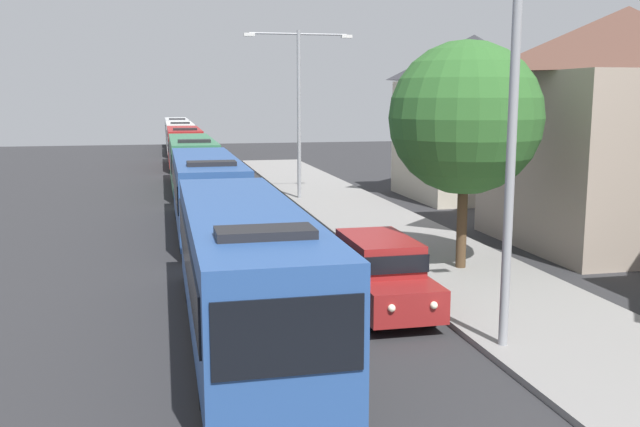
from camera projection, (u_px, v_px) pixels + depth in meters
The scene contains 12 objects.
bus_lead at pixel (244, 266), 15.97m from camera, with size 2.58×11.61×3.21m.
bus_second_in_line at pixel (206, 191), 28.95m from camera, with size 2.58×11.67×3.21m.
bus_middle at pixel (192, 161), 42.06m from camera, with size 2.58×12.42×3.21m.
bus_fourth_in_line at pixel (184, 146), 55.74m from camera, with size 2.58×10.81×3.21m.
bus_rear at pixel (180, 137), 68.34m from camera, with size 2.58×10.51×3.21m.
bus_tail_end at pixel (177, 131), 80.50m from camera, with size 2.58×12.13×3.21m.
white_suv at pixel (379, 270), 18.33m from camera, with size 1.86×5.01×1.90m.
streetlamp_near at pixel (514, 93), 14.49m from camera, with size 5.65×0.28×8.98m.
streetlamp_mid at pixel (299, 98), 36.95m from camera, with size 5.70×0.28×8.77m.
roadside_tree at pixel (465, 118), 21.61m from camera, with size 4.73×4.73×7.08m.
house_far_gabled at pixel (621, 126), 25.88m from camera, with size 8.04×8.23×8.72m.
house_distant_gabled at pixel (472, 116), 38.26m from camera, with size 6.99×7.66×8.79m.
Camera 1 is at (-3.02, -4.90, 5.49)m, focal length 39.50 mm.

